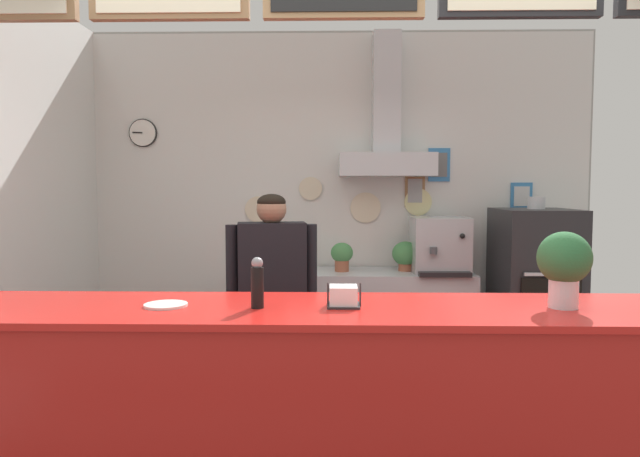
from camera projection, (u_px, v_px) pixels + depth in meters
back_wall_assembly at (341, 188)px, 5.24m from camera, size 4.60×2.80×3.03m
service_counter at (343, 426)px, 2.62m from camera, size 3.57×0.71×1.09m
back_prep_counter at (353, 322)px, 5.07m from camera, size 2.05×0.60×0.89m
pizza_oven at (534, 297)px, 4.76m from camera, size 0.60×0.76×1.55m
shop_worker at (272, 303)px, 3.88m from camera, size 0.60×0.28×1.58m
espresso_machine at (439, 245)px, 4.98m from camera, size 0.47×0.55×0.47m
potted_rosemary at (287, 256)px, 5.08m from camera, size 0.20×0.20×0.23m
potted_thyme at (342, 255)px, 5.03m from camera, size 0.19×0.19×0.25m
potted_basil at (406, 255)px, 5.06m from camera, size 0.23×0.23×0.26m
basil_vase at (564, 265)px, 2.55m from camera, size 0.23×0.23×0.34m
napkin_holder at (344, 297)px, 2.58m from camera, size 0.15×0.14×0.11m
pepper_grinder at (257, 283)px, 2.55m from camera, size 0.06×0.06×0.23m
condiment_plate at (166, 305)px, 2.59m from camera, size 0.19×0.19×0.01m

